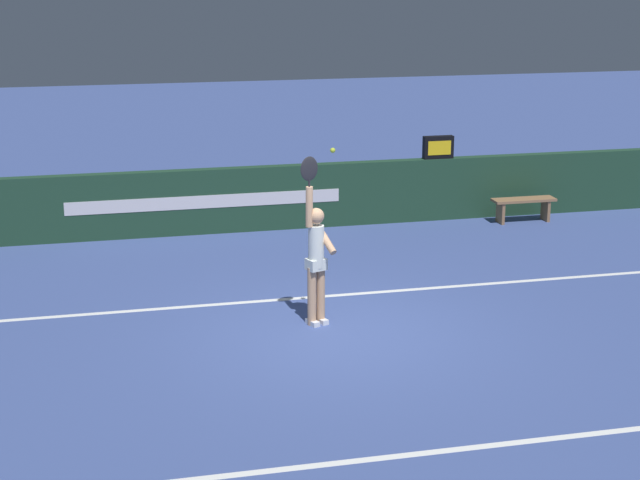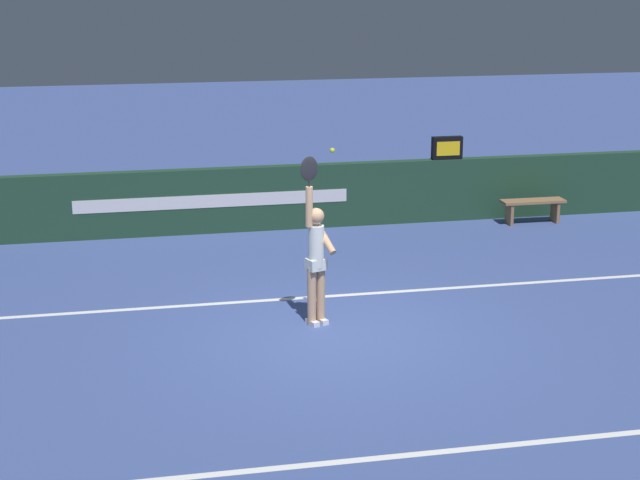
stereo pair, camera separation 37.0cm
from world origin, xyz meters
TOP-DOWN VIEW (x-y plane):
  - ground_plane at (0.00, 0.00)m, footprint 60.00×60.00m
  - court_lines at (0.00, -1.00)m, footprint 11.95×5.24m
  - back_wall at (-0.00, 5.65)m, footprint 16.97×0.24m
  - speed_display at (3.42, 5.65)m, footprint 0.60×0.17m
  - tennis_player at (-0.24, 0.42)m, footprint 0.50×0.47m
  - tennis_ball at (-0.05, 0.22)m, footprint 0.07×0.07m
  - courtside_bench_near at (5.02, 5.07)m, footprint 1.26×0.37m

SIDE VIEW (x-z plane):
  - ground_plane at x=0.00m, z-range 0.00..0.00m
  - court_lines at x=0.00m, z-range 0.00..0.00m
  - courtside_bench_near at x=5.02m, z-range 0.11..0.59m
  - back_wall at x=0.00m, z-range 0.00..1.23m
  - tennis_player at x=-0.24m, z-range -0.21..2.23m
  - speed_display at x=3.42m, z-range 1.23..1.68m
  - tennis_ball at x=-0.05m, z-range 2.49..2.57m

